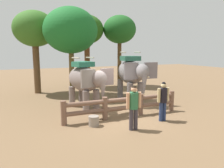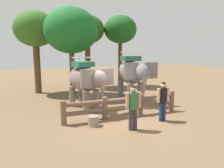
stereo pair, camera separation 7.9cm
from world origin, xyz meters
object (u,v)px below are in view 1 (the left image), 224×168
(tourist_man_in_blue, at_px, (163,98))
(tree_far_right, at_px, (71,31))
(tourist_woman_in_black, at_px, (134,104))
(tree_back_center, at_px, (120,30))
(tree_far_left, at_px, (87,31))
(tree_deep_back, at_px, (35,30))
(feed_bucket, at_px, (94,121))
(elephant_center, at_px, (132,74))
(elephant_near_left, at_px, (85,80))
(log_fence, at_px, (123,105))

(tourist_man_in_blue, distance_m, tree_far_right, 8.14)
(tourist_woman_in_black, relative_size, tree_back_center, 0.29)
(tree_far_left, distance_m, tree_back_center, 2.82)
(tree_deep_back, xyz_separation_m, feed_bucket, (1.49, -8.26, -4.35))
(elephant_center, relative_size, tree_back_center, 0.59)
(tree_far_right, bearing_deg, tourist_man_in_blue, -71.12)
(elephant_near_left, height_order, tourist_woman_in_black, elephant_near_left)
(elephant_center, distance_m, tree_far_left, 6.77)
(elephant_near_left, relative_size, feed_bucket, 7.66)
(elephant_near_left, bearing_deg, elephant_center, 12.39)
(tree_back_center, bearing_deg, tree_far_right, -154.51)
(tourist_man_in_blue, relative_size, tree_back_center, 0.29)
(tourist_woman_in_black, height_order, feed_bucket, tourist_woman_in_black)
(tree_far_left, bearing_deg, tourist_man_in_blue, -88.01)
(elephant_center, height_order, tourist_woman_in_black, elephant_center)
(elephant_near_left, height_order, tree_far_right, tree_far_right)
(log_fence, distance_m, elephant_near_left, 2.57)
(tree_back_center, relative_size, tree_far_right, 1.02)
(log_fence, height_order, tree_back_center, tree_back_center)
(elephant_center, bearing_deg, tourist_man_in_blue, -98.78)
(tourist_man_in_blue, relative_size, feed_bucket, 4.08)
(log_fence, xyz_separation_m, elephant_near_left, (-1.21, 2.05, 0.96))
(feed_bucket, bearing_deg, tourist_man_in_blue, -12.03)
(elephant_center, relative_size, tree_deep_back, 0.60)
(elephant_center, distance_m, tree_back_center, 6.46)
(elephant_near_left, height_order, feed_bucket, elephant_near_left)
(tree_far_left, relative_size, feed_bucket, 13.95)
(tourist_woman_in_black, xyz_separation_m, tree_far_left, (1.40, 10.32, 3.69))
(tree_far_left, xyz_separation_m, tree_deep_back, (-4.18, -1.00, -0.17))
(elephant_near_left, bearing_deg, tree_far_left, 71.54)
(log_fence, xyz_separation_m, tree_far_left, (1.02, 8.73, 4.12))
(tree_far_left, xyz_separation_m, tree_back_center, (2.75, -0.63, 0.11))
(elephant_near_left, relative_size, tree_far_left, 0.55)
(elephant_center, xyz_separation_m, tree_back_center, (1.80, 5.35, 3.13))
(tourist_woman_in_black, distance_m, feed_bucket, 1.87)
(tree_far_left, bearing_deg, tree_back_center, -12.82)
(tree_back_center, bearing_deg, tree_deep_back, -176.91)
(log_fence, distance_m, tree_back_center, 9.89)
(elephant_near_left, bearing_deg, tree_back_center, 50.55)
(tourist_woman_in_black, relative_size, tourist_man_in_blue, 1.02)
(log_fence, xyz_separation_m, elephant_center, (1.97, 2.75, 1.11))
(log_fence, xyz_separation_m, tourist_woman_in_black, (-0.37, -1.59, 0.43))
(elephant_center, relative_size, tree_far_right, 0.60)
(elephant_near_left, height_order, tourist_man_in_blue, elephant_near_left)
(tree_back_center, distance_m, feed_bucket, 11.20)
(tourist_man_in_blue, relative_size, tree_deep_back, 0.30)
(elephant_near_left, relative_size, tourist_woman_in_black, 1.85)
(tourist_woman_in_black, bearing_deg, tourist_man_in_blue, 13.50)
(log_fence, relative_size, tree_deep_back, 0.98)
(elephant_near_left, distance_m, tree_far_left, 7.72)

